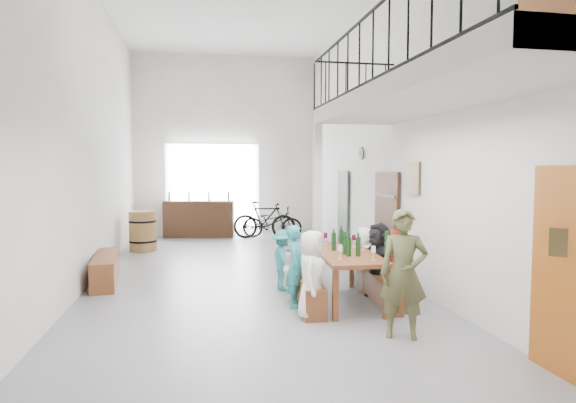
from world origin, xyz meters
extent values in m
plane|color=slate|center=(0.00, 0.00, 0.00)|extent=(12.00, 12.00, 0.00)
plane|color=white|center=(0.00, 6.00, 2.75)|extent=(5.50, 0.00, 5.50)
plane|color=white|center=(0.00, -6.00, 2.75)|extent=(5.50, 0.00, 5.50)
plane|color=white|center=(-2.75, 0.00, 2.75)|extent=(0.00, 12.00, 12.00)
plane|color=white|center=(2.75, 0.00, 2.75)|extent=(0.00, 12.00, 12.00)
cube|color=white|center=(-0.40, 5.94, 1.40)|extent=(2.80, 0.08, 2.80)
cube|color=#914713|center=(2.70, -4.90, 1.05)|extent=(0.06, 0.95, 2.10)
cube|color=#3C2112|center=(2.70, -0.30, 1.00)|extent=(0.06, 1.10, 2.00)
cube|color=#2D372D|center=(2.70, 2.50, 1.00)|extent=(0.06, 0.80, 2.00)
cube|color=#403319|center=(2.72, -1.40, 1.90)|extent=(0.04, 0.45, 0.55)
cylinder|color=white|center=(2.71, 1.20, 2.40)|extent=(0.04, 0.28, 0.28)
cube|color=silver|center=(2.00, -3.20, 3.00)|extent=(1.50, 5.60, 0.25)
cube|color=black|center=(1.27, -3.20, 3.98)|extent=(0.03, 5.60, 0.03)
cube|color=black|center=(1.27, -3.20, 3.15)|extent=(0.03, 5.60, 0.03)
cube|color=black|center=(2.00, -0.42, 3.98)|extent=(1.50, 0.03, 0.03)
cube|color=silver|center=(1.30, -0.45, 1.44)|extent=(0.14, 0.14, 2.88)
cube|color=brown|center=(1.37, -1.92, 0.76)|extent=(0.94, 2.10, 0.06)
cube|color=brown|center=(0.97, -2.79, 0.36)|extent=(0.08, 0.08, 0.73)
cube|color=brown|center=(1.68, -2.82, 0.36)|extent=(0.08, 0.08, 0.73)
cube|color=brown|center=(1.06, -1.01, 0.36)|extent=(0.08, 0.08, 0.73)
cube|color=brown|center=(1.77, -1.05, 0.36)|extent=(0.08, 0.08, 0.73)
cube|color=brown|center=(0.79, -1.88, 0.21)|extent=(0.45, 1.88, 0.43)
cube|color=brown|center=(1.92, -1.92, 0.20)|extent=(0.37, 1.78, 0.41)
cylinder|color=black|center=(1.45, -2.30, 0.97)|extent=(0.07, 0.07, 0.35)
cylinder|color=black|center=(1.31, -2.14, 0.97)|extent=(0.07, 0.07, 0.35)
cylinder|color=black|center=(1.46, -1.42, 0.97)|extent=(0.07, 0.07, 0.35)
cylinder|color=black|center=(1.31, -2.29, 0.97)|extent=(0.07, 0.07, 0.35)
cylinder|color=black|center=(1.23, -1.78, 0.97)|extent=(0.07, 0.07, 0.35)
cube|color=brown|center=(-2.50, 0.08, 0.25)|extent=(0.58, 1.83, 0.51)
cylinder|color=brown|center=(-2.22, 3.47, 0.50)|extent=(0.66, 0.66, 1.00)
cylinder|color=black|center=(-2.22, 3.47, 0.25)|extent=(0.68, 0.68, 0.05)
cylinder|color=black|center=(-2.22, 3.47, 0.75)|extent=(0.68, 0.68, 0.05)
cube|color=#3C2112|center=(-0.82, 5.65, 0.55)|extent=(2.13, 0.88, 1.09)
cylinder|color=black|center=(-1.70, 5.76, 1.23)|extent=(0.06, 0.06, 0.28)
cylinder|color=black|center=(-1.12, 5.65, 1.23)|extent=(0.06, 0.06, 0.28)
cylinder|color=black|center=(-0.53, 5.60, 1.23)|extent=(0.06, 0.06, 0.28)
cylinder|color=black|center=(0.05, 5.50, 1.23)|extent=(0.06, 0.06, 0.28)
imported|color=white|center=(0.68, -2.61, 0.61)|extent=(0.59, 0.70, 1.22)
imported|color=teal|center=(0.59, -1.98, 0.61)|extent=(0.43, 0.52, 1.23)
imported|color=white|center=(0.66, -1.58, 0.52)|extent=(0.47, 0.56, 1.04)
imported|color=teal|center=(0.57, -1.00, 0.52)|extent=(0.47, 0.71, 1.03)
imported|color=#B62C1F|center=(1.95, -2.53, 0.62)|extent=(0.30, 0.72, 1.23)
imported|color=black|center=(1.94, -1.83, 0.61)|extent=(0.62, 1.18, 1.22)
imported|color=white|center=(1.92, -1.25, 0.54)|extent=(0.42, 0.57, 1.08)
imported|color=#4A4A29|center=(1.61, -3.53, 0.79)|extent=(0.68, 0.57, 1.58)
imported|color=#174C19|center=(2.45, 0.51, 0.22)|extent=(0.41, 0.36, 0.44)
imported|color=black|center=(1.31, 5.12, 0.46)|extent=(1.86, 1.01, 0.93)
imported|color=black|center=(1.05, 4.94, 0.55)|extent=(1.90, 0.88, 1.10)
camera|label=1|loc=(-0.83, -8.95, 2.08)|focal=30.00mm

